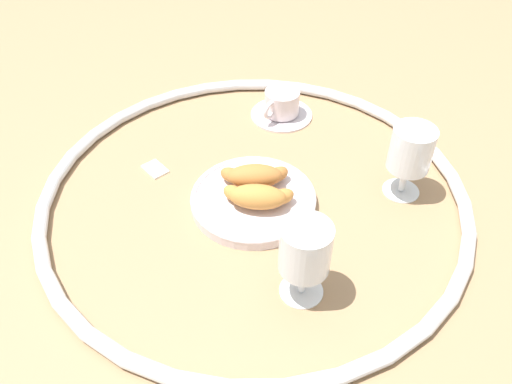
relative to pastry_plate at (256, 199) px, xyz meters
The scene contains 9 objects.
ground_plane 0.02m from the pastry_plate, 104.09° to the left, with size 2.20×2.20×0.00m, color #997551.
table_chrome_rim 0.02m from the pastry_plate, 104.09° to the left, with size 0.78×0.78×0.02m, color silver.
pastry_plate is the anchor object (origin of this frame).
croissant_large 0.04m from the pastry_plate, 78.35° to the right, with size 0.14×0.06×0.04m.
croissant_small 0.04m from the pastry_plate, 99.88° to the left, with size 0.14×0.07×0.04m.
coffee_cup_near 0.29m from the pastry_plate, 83.77° to the left, with size 0.14×0.14×0.06m.
juice_glass_left 0.28m from the pastry_plate, 12.29° to the left, with size 0.08×0.08×0.14m.
juice_glass_right 0.22m from the pastry_plate, 65.29° to the right, with size 0.08×0.08×0.14m.
sugar_packet 0.22m from the pastry_plate, 158.82° to the left, with size 0.05×0.03×0.01m, color white.
Camera 1 is at (0.06, -0.69, 0.65)m, focal length 36.18 mm.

